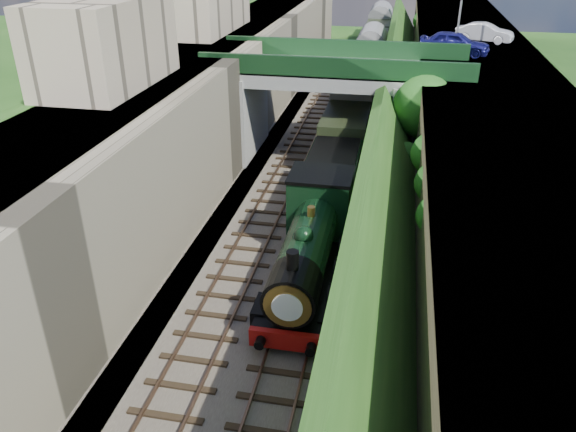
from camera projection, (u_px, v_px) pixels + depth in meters
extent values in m
cube|color=#473F38|center=(319.00, 181.00, 34.07)|extent=(10.00, 90.00, 0.20)
cube|color=#756B56|center=(229.00, 121.00, 33.45)|extent=(1.00, 90.00, 7.00)
cube|color=#262628|center=(173.00, 118.00, 34.06)|extent=(6.00, 90.00, 7.00)
cube|color=#262628|center=(490.00, 144.00, 31.05)|extent=(8.00, 90.00, 6.25)
cube|color=#1E4714|center=(406.00, 146.00, 32.02)|extent=(4.02, 90.00, 6.36)
sphere|color=#194C14|center=(367.00, 398.00, 16.53)|extent=(1.27, 1.27, 1.27)
sphere|color=#194C14|center=(368.00, 327.00, 19.93)|extent=(2.05, 2.05, 2.05)
sphere|color=#194C14|center=(437.00, 216.00, 20.21)|extent=(1.54, 1.54, 1.54)
sphere|color=#194C14|center=(437.00, 183.00, 22.52)|extent=(1.80, 1.80, 1.80)
sphere|color=#194C14|center=(433.00, 154.00, 25.59)|extent=(2.01, 2.01, 2.01)
sphere|color=#194C14|center=(407.00, 154.00, 30.13)|extent=(1.35, 1.35, 1.35)
sphere|color=#194C14|center=(395.00, 154.00, 33.01)|extent=(2.26, 2.26, 2.26)
sphere|color=#194C14|center=(388.00, 149.00, 35.83)|extent=(1.94, 1.94, 1.94)
sphere|color=#194C14|center=(423.00, 94.00, 36.04)|extent=(1.59, 1.59, 1.59)
sphere|color=#194C14|center=(419.00, 84.00, 39.38)|extent=(2.24, 2.24, 2.24)
sphere|color=#194C14|center=(393.00, 109.00, 43.21)|extent=(1.43, 1.43, 1.43)
sphere|color=#194C14|center=(388.00, 107.00, 46.32)|extent=(1.52, 1.52, 1.52)
sphere|color=#194C14|center=(407.00, 73.00, 47.79)|extent=(1.54, 1.54, 1.54)
sphere|color=#194C14|center=(403.00, 73.00, 49.94)|extent=(2.16, 2.16, 2.16)
sphere|color=#194C14|center=(393.00, 80.00, 53.38)|extent=(1.97, 1.97, 1.97)
sphere|color=#194C14|center=(409.00, 52.00, 55.37)|extent=(1.24, 1.24, 1.24)
sphere|color=#194C14|center=(404.00, 51.00, 59.04)|extent=(1.22, 1.22, 1.22)
sphere|color=#194C14|center=(423.00, 21.00, 59.62)|extent=(2.12, 2.12, 2.12)
sphere|color=#194C14|center=(400.00, 48.00, 64.26)|extent=(2.13, 2.13, 2.13)
cube|color=black|center=(286.00, 176.00, 34.36)|extent=(2.50, 90.00, 0.07)
cube|color=brown|center=(275.00, 174.00, 34.44)|extent=(0.08, 90.00, 0.14)
cube|color=brown|center=(298.00, 176.00, 34.19)|extent=(0.08, 90.00, 0.14)
cube|color=black|center=(338.00, 180.00, 33.80)|extent=(2.50, 90.00, 0.07)
cube|color=brown|center=(327.00, 178.00, 33.88)|extent=(0.08, 90.00, 0.14)
cube|color=brown|center=(350.00, 180.00, 33.64)|extent=(0.08, 90.00, 0.14)
cube|color=gray|center=(338.00, 74.00, 34.89)|extent=(16.00, 6.00, 0.90)
cube|color=#153A1B|center=(333.00, 68.00, 31.97)|extent=(16.00, 0.30, 1.20)
cube|color=#153A1B|center=(344.00, 49.00, 36.94)|extent=(16.00, 0.30, 1.20)
cube|color=gray|center=(246.00, 113.00, 37.24)|extent=(1.40, 6.40, 5.70)
cube|color=gray|center=(410.00, 122.00, 35.40)|extent=(2.40, 6.40, 5.70)
cube|color=gray|center=(105.00, 42.00, 26.39)|extent=(4.00, 8.00, 4.00)
cylinder|color=black|center=(420.00, 151.00, 32.72)|extent=(0.30, 0.30, 4.40)
sphere|color=#194C14|center=(425.00, 107.00, 31.53)|extent=(3.60, 3.60, 3.60)
sphere|color=#194C14|center=(432.00, 114.00, 32.41)|extent=(2.40, 2.40, 2.40)
cylinder|color=gray|center=(462.00, 1.00, 38.75)|extent=(0.14, 0.14, 6.00)
imported|color=navy|center=(454.00, 43.00, 36.86)|extent=(4.77, 2.61, 1.54)
imported|color=#BBBBC0|center=(484.00, 33.00, 41.10)|extent=(4.28, 2.59, 1.33)
cube|color=black|center=(306.00, 286.00, 23.45)|extent=(2.40, 8.40, 0.60)
cube|color=black|center=(310.00, 262.00, 24.06)|extent=(2.70, 10.00, 0.35)
cube|color=maroon|center=(287.00, 340.00, 19.67)|extent=(2.70, 0.25, 0.70)
cylinder|color=black|center=(308.00, 245.00, 22.77)|extent=(1.90, 5.60, 1.90)
cylinder|color=black|center=(292.00, 291.00, 19.90)|extent=(1.96, 1.80, 1.96)
cylinder|color=white|center=(287.00, 308.00, 19.04)|extent=(1.10, 0.05, 1.10)
cylinder|color=black|center=(292.00, 263.00, 19.34)|extent=(0.44, 0.44, 0.90)
sphere|color=black|center=(304.00, 236.00, 21.44)|extent=(0.76, 0.76, 0.76)
cylinder|color=#A57F33|center=(311.00, 212.00, 22.96)|extent=(0.32, 0.32, 0.50)
cube|color=black|center=(320.00, 204.00, 25.83)|extent=(2.75, 2.40, 2.80)
cube|color=black|center=(321.00, 175.00, 25.17)|extent=(2.85, 2.50, 0.15)
cube|color=black|center=(262.00, 313.00, 21.24)|extent=(0.60, 1.40, 0.90)
cube|color=black|center=(328.00, 321.00, 20.81)|extent=(0.60, 1.40, 0.90)
cube|color=black|center=(331.00, 202.00, 30.61)|extent=(2.30, 6.00, 0.50)
cube|color=black|center=(331.00, 198.00, 30.50)|extent=(2.60, 6.00, 0.50)
cube|color=black|center=(332.00, 178.00, 29.94)|extent=(2.70, 6.00, 2.40)
cube|color=black|center=(333.00, 156.00, 29.37)|extent=(2.50, 5.60, 0.20)
cube|color=black|center=(352.00, 130.00, 41.61)|extent=(2.30, 17.00, 0.40)
cube|color=black|center=(353.00, 127.00, 41.49)|extent=(2.50, 17.00, 0.50)
cube|color=#242C18|center=(354.00, 107.00, 40.80)|extent=(2.80, 18.00, 2.70)
cube|color=slate|center=(355.00, 87.00, 40.11)|extent=(2.90, 18.00, 0.50)
cube|color=black|center=(369.00, 72.00, 57.98)|extent=(2.30, 17.00, 0.40)
cube|color=black|center=(370.00, 70.00, 57.86)|extent=(2.50, 17.00, 0.50)
cube|color=#242C18|center=(371.00, 55.00, 57.17)|extent=(2.80, 18.00, 2.70)
cube|color=slate|center=(372.00, 40.00, 56.48)|extent=(2.90, 18.00, 0.50)
cube|color=black|center=(379.00, 40.00, 74.35)|extent=(2.30, 17.00, 0.40)
cube|color=black|center=(379.00, 38.00, 74.24)|extent=(2.50, 17.00, 0.50)
cube|color=#242C18|center=(380.00, 26.00, 73.55)|extent=(2.80, 18.00, 2.70)
cube|color=slate|center=(381.00, 14.00, 72.85)|extent=(2.90, 18.00, 0.50)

